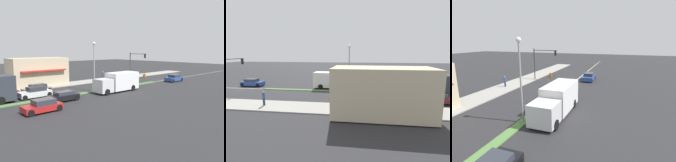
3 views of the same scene
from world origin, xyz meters
The scene contains 9 objects.
ground_plane centered at (0.00, 18.00, 0.00)m, with size 160.00×160.00×0.00m, color #2B2B2D.
sidewalk_right centered at (9.00, 18.50, 0.06)m, with size 4.00×73.00×0.12m, color #9E9B93.
lane_marking_center centered at (0.00, 0.00, 0.00)m, with size 0.16×60.00×0.01m, color beige.
traffic_signal_main centered at (6.12, 2.65, 3.90)m, with size 4.59×0.34×5.60m.
street_lamp centered at (0.00, 18.71, 4.78)m, with size 0.44×0.44×7.37m.
pedestrian centered at (9.11, 9.33, 1.02)m, with size 0.34×0.34×1.70m.
warning_aframe_sign centered at (5.54, 0.04, 0.43)m, with size 0.45×0.53×0.84m.
delivery_truck centered at (-2.20, 15.87, 1.47)m, with size 2.44×7.50×2.87m.
coupe_blue centered at (-2.20, 0.23, 0.67)m, with size 1.88×4.01×1.39m.
Camera 3 is at (-8.28, 31.10, 7.22)m, focal length 28.00 mm.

